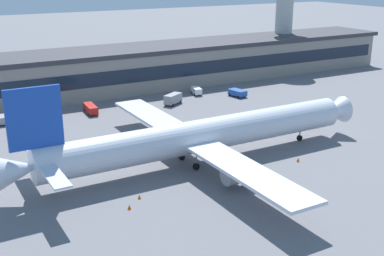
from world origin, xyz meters
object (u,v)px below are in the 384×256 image
object	(u,v)px
control_tower	(285,3)
traffic_cone_1	(129,207)
crew_van	(173,98)
traffic_cone_0	(139,197)
airliner	(199,136)
pushback_tractor	(237,92)
traffic_cone_2	(298,160)
baggage_tug	(4,119)
belt_loader	(91,108)
follow_me_car	(196,90)

from	to	relation	value
control_tower	traffic_cone_1	distance (m)	112.67
crew_van	traffic_cone_0	xyz separation A→B (m)	(-28.42, -44.16, -1.13)
airliner	control_tower	world-z (taller)	control_tower
pushback_tractor	traffic_cone_2	bearing A→B (deg)	-111.06
airliner	baggage_tug	size ratio (longest dim) A/B	18.25
belt_loader	baggage_tug	bearing A→B (deg)	176.06
traffic_cone_0	pushback_tractor	bearing A→B (deg)	42.61
pushback_tractor	follow_me_car	world-z (taller)	follow_me_car
airliner	follow_me_car	world-z (taller)	airliner
baggage_tug	traffic_cone_1	size ratio (longest dim) A/B	5.19
baggage_tug	crew_van	xyz separation A→B (m)	(39.29, -3.57, 0.37)
airliner	traffic_cone_0	world-z (taller)	airliner
pushback_tractor	traffic_cone_1	size ratio (longest dim) A/B	7.28
airliner	crew_van	size ratio (longest dim) A/B	11.95
baggage_tug	belt_loader	world-z (taller)	belt_loader
follow_me_car	baggage_tug	bearing A→B (deg)	-177.49
baggage_tug	traffic_cone_1	world-z (taller)	baggage_tug
pushback_tractor	traffic_cone_1	bearing A→B (deg)	-137.39
traffic_cone_1	pushback_tractor	bearing A→B (deg)	42.61
control_tower	crew_van	xyz separation A→B (m)	(-53.92, -24.62, -19.53)
baggage_tug	traffic_cone_0	xyz separation A→B (m)	(10.87, -47.73, -0.76)
pushback_tractor	traffic_cone_1	xyz separation A→B (m)	(-49.11, -45.18, -0.70)
traffic_cone_0	crew_van	bearing A→B (deg)	57.24
baggage_tug	traffic_cone_0	bearing A→B (deg)	-77.17
airliner	follow_me_car	distance (m)	48.22
crew_van	traffic_cone_1	distance (m)	55.90
traffic_cone_0	follow_me_car	bearing A→B (deg)	52.51
control_tower	pushback_tractor	distance (m)	48.50
pushback_tractor	follow_me_car	distance (m)	10.89
control_tower	crew_van	size ratio (longest dim) A/B	6.04
control_tower	belt_loader	distance (m)	80.01
crew_van	airliner	bearing A→B (deg)	-110.79
airliner	baggage_tug	distance (m)	47.40
control_tower	traffic_cone_0	distance (m)	109.26
belt_loader	follow_me_car	world-z (taller)	belt_loader
crew_van	traffic_cone_2	size ratio (longest dim) A/B	7.84
baggage_tug	traffic_cone_2	size ratio (longest dim) A/B	5.13
crew_van	traffic_cone_0	distance (m)	52.53
control_tower	belt_loader	xyz separation A→B (m)	(-74.22, -22.36, -19.83)
airliner	belt_loader	world-z (taller)	airliner
pushback_tractor	traffic_cone_0	world-z (taller)	pushback_tractor
traffic_cone_1	baggage_tug	bearing A→B (deg)	99.42
follow_me_car	crew_van	bearing A→B (deg)	-149.85
crew_van	follow_me_car	bearing A→B (deg)	30.15
follow_me_car	airliner	bearing A→B (deg)	-119.37
baggage_tug	traffic_cone_1	distance (m)	50.78
belt_loader	traffic_cone_1	bearing A→B (deg)	-102.35
control_tower	traffic_cone_1	world-z (taller)	control_tower
traffic_cone_2	traffic_cone_0	bearing A→B (deg)	179.57
crew_van	follow_me_car	xyz separation A→B (m)	(9.85, 5.72, -0.37)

